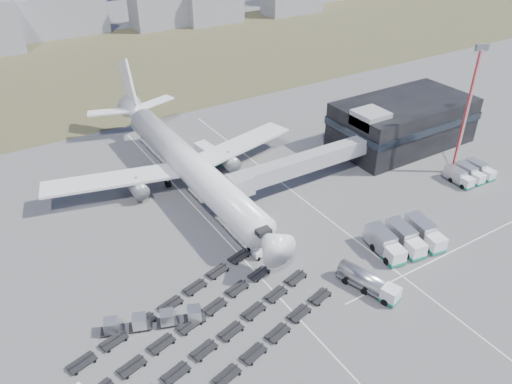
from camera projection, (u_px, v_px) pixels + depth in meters
ground at (283, 284)px, 72.39m from camera, size 420.00×420.00×0.00m
grass_strip at (78, 73)px, 151.62m from camera, size 420.00×90.00×0.01m
lane_markings at (323, 250)px, 78.93m from camera, size 47.12×110.00×0.01m
terminal at (402, 122)px, 108.26m from camera, size 30.40×16.40×11.00m
jet_bridge at (292, 167)px, 91.55m from camera, size 30.30×3.80×7.05m
airliner at (185, 161)px, 92.91m from camera, size 51.59×64.53×17.62m
skyline at (5, 19)px, 168.59m from camera, size 319.32×27.43×24.21m
fuel_tanker at (368, 282)px, 70.54m from camera, size 4.87×9.59×3.01m
pushback_tug at (262, 252)px, 77.54m from camera, size 3.07×1.77×1.40m
catering_truck at (208, 154)px, 103.15m from camera, size 3.54×7.12×3.15m
service_trucks_near at (405, 238)px, 78.77m from camera, size 11.48×9.39×3.15m
service_trucks_far at (470, 173)px, 97.10m from camera, size 8.39×6.51×2.47m
uld_row at (153, 320)px, 64.91m from camera, size 13.32×6.35×1.88m
baggage_dollies at (203, 334)px, 63.78m from camera, size 36.91×24.34×0.81m
floodlight_mast at (466, 112)px, 93.43m from camera, size 2.43×1.98×25.63m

